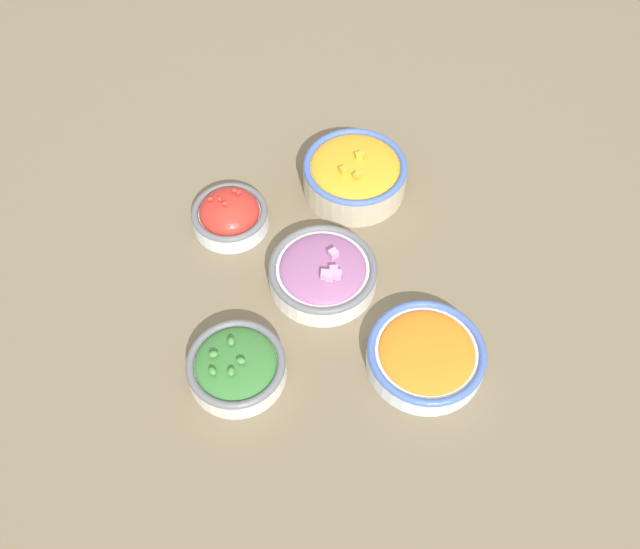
{
  "coord_description": "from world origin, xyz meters",
  "views": [
    {
      "loc": [
        -0.62,
        0.07,
        0.93
      ],
      "look_at": [
        0.0,
        0.0,
        0.03
      ],
      "focal_mm": 40.0,
      "sensor_mm": 36.0,
      "label": 1
    }
  ],
  "objects": [
    {
      "name": "bowl_squash",
      "position": [
        0.19,
        -0.08,
        0.04
      ],
      "size": [
        0.18,
        0.18,
        0.08
      ],
      "color": "beige",
      "rests_on": "ground_plane"
    },
    {
      "name": "ground_plane",
      "position": [
        0.0,
        0.0,
        0.0
      ],
      "size": [
        3.0,
        3.0,
        0.0
      ],
      "primitive_type": "plane",
      "color": "#75664C"
    },
    {
      "name": "bowl_red_onion",
      "position": [
        0.01,
        -0.01,
        0.03
      ],
      "size": [
        0.17,
        0.17,
        0.06
      ],
      "color": "silver",
      "rests_on": "ground_plane"
    },
    {
      "name": "bowl_broccoli",
      "position": [
        -0.14,
        0.14,
        0.02
      ],
      "size": [
        0.14,
        0.14,
        0.06
      ],
      "color": "silver",
      "rests_on": "ground_plane"
    },
    {
      "name": "bowl_cherry_tomatoes",
      "position": [
        0.14,
        0.13,
        0.02
      ],
      "size": [
        0.13,
        0.13,
        0.07
      ],
      "color": "silver",
      "rests_on": "ground_plane"
    },
    {
      "name": "bowl_carrots",
      "position": [
        -0.15,
        -0.14,
        0.02
      ],
      "size": [
        0.17,
        0.17,
        0.04
      ],
      "color": "silver",
      "rests_on": "ground_plane"
    }
  ]
}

